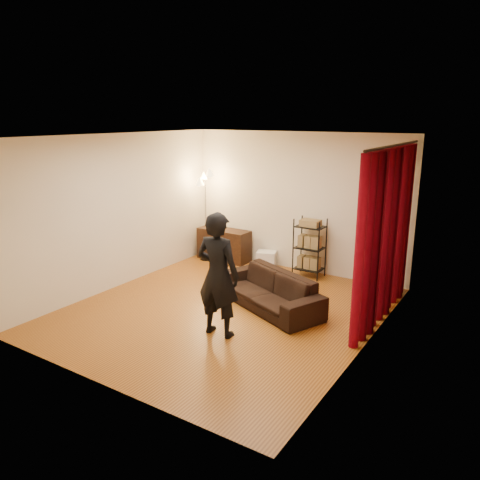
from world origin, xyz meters
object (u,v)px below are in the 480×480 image
Objects in this scene: sofa at (268,290)px; wire_shelf at (310,248)px; person at (218,275)px; storage_boxes at (266,259)px; media_cabinet at (224,245)px; floor_lamp at (206,216)px.

wire_shelf is (-0.08, 1.72, 0.28)m from sofa.
storage_boxes is (-0.95, 3.03, -0.72)m from person.
person is 1.56× the size of wire_shelf.
storage_boxes is (0.98, 0.08, -0.17)m from media_cabinet.
floor_lamp reaches higher than media_cabinet.
wire_shelf reaches higher than media_cabinet.
person is 4.59× the size of storage_boxes.
wire_shelf is 2.34m from floor_lamp.
person is at bearing -72.63° from storage_boxes.
wire_shelf reaches higher than storage_boxes.
sofa reaches higher than storage_boxes.
storage_boxes is 1.08m from wire_shelf.
media_cabinet is at bearing -59.54° from person.
media_cabinet is 0.72m from floor_lamp.
person is 2.95m from wire_shelf.
wire_shelf is (0.04, 2.94, -0.31)m from person.
storage_boxes is at bearing -75.38° from person.
wire_shelf is at bearing 115.99° from sofa.
wire_shelf is (0.99, -0.10, 0.41)m from storage_boxes.
person reaches higher than storage_boxes.
media_cabinet is 2.97× the size of storage_boxes.
sofa is 1.36m from person.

